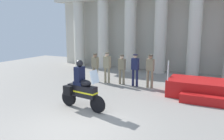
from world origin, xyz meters
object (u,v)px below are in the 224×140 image
at_px(officer_in_row_1, 107,65).
at_px(officer_in_row_3, 135,67).
at_px(reviewing_stand, 204,89).
at_px(officer_in_row_4, 150,69).
at_px(officer_in_row_0, 95,65).
at_px(officer_in_row_2, 122,67).
at_px(motorcycle_with_rider, 81,89).

distance_m(officer_in_row_1, officer_in_row_3, 1.65).
relative_size(reviewing_stand, officer_in_row_3, 1.82).
relative_size(officer_in_row_3, officer_in_row_4, 0.99).
bearing_deg(officer_in_row_1, reviewing_stand, -177.62).
xyz_separation_m(officer_in_row_0, officer_in_row_4, (3.25, 0.02, 0.06)).
relative_size(officer_in_row_1, officer_in_row_2, 1.06).
bearing_deg(officer_in_row_3, motorcycle_with_rider, 87.95).
bearing_deg(officer_in_row_3, officer_in_row_4, -173.44).
bearing_deg(officer_in_row_4, officer_in_row_3, 6.56).
height_order(officer_in_row_0, officer_in_row_3, officer_in_row_3).
height_order(officer_in_row_2, officer_in_row_4, officer_in_row_4).
xyz_separation_m(officer_in_row_3, motorcycle_with_rider, (-0.68, -4.12, -0.22)).
bearing_deg(motorcycle_with_rider, officer_in_row_1, 111.24).
bearing_deg(officer_in_row_2, officer_in_row_0, 10.07).
height_order(officer_in_row_0, motorcycle_with_rider, motorcycle_with_rider).
bearing_deg(officer_in_row_1, officer_in_row_3, -171.00).
height_order(officer_in_row_2, motorcycle_with_rider, motorcycle_with_rider).
height_order(officer_in_row_2, officer_in_row_3, officer_in_row_3).
distance_m(officer_in_row_4, motorcycle_with_rider, 4.38).
relative_size(reviewing_stand, officer_in_row_1, 1.80).
bearing_deg(reviewing_stand, officer_in_row_3, 172.00).
distance_m(reviewing_stand, officer_in_row_0, 5.95).
distance_m(officer_in_row_0, officer_in_row_3, 2.44).
xyz_separation_m(officer_in_row_1, motorcycle_with_rider, (0.98, -4.07, -0.23)).
distance_m(officer_in_row_3, officer_in_row_4, 0.81).
relative_size(officer_in_row_0, motorcycle_with_rider, 0.79).
bearing_deg(motorcycle_with_rider, officer_in_row_3, 88.45).
xyz_separation_m(officer_in_row_3, officer_in_row_4, (0.81, -0.01, 0.01)).
xyz_separation_m(officer_in_row_0, officer_in_row_1, (0.79, -0.03, 0.05)).
bearing_deg(officer_in_row_2, motorcycle_with_rider, 98.89).
relative_size(officer_in_row_1, officer_in_row_4, 1.00).
distance_m(reviewing_stand, officer_in_row_2, 4.33).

